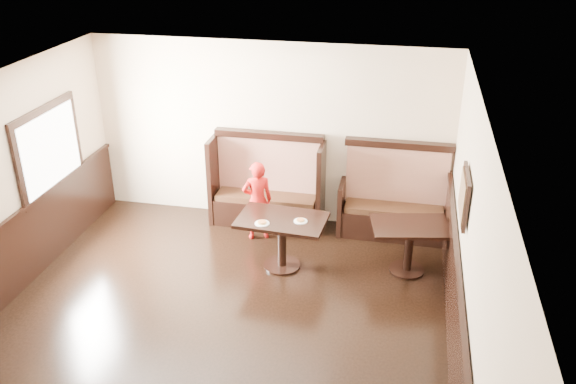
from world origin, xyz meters
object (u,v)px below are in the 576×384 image
(booth_main, at_px, (268,191))
(booth_neighbor, at_px, (394,205))
(child, at_px, (257,201))
(table_neighbor, at_px, (410,237))
(table_main, at_px, (282,230))

(booth_main, xyz_separation_m, booth_neighbor, (1.95, -0.00, -0.05))
(child, bearing_deg, table_neighbor, 144.07)
(table_main, distance_m, table_neighbor, 1.72)
(table_main, relative_size, table_neighbor, 1.08)
(booth_main, xyz_separation_m, child, (-0.03, -0.54, 0.09))
(booth_main, relative_size, table_neighbor, 1.54)
(table_neighbor, distance_m, child, 2.28)
(booth_neighbor, relative_size, child, 1.34)
(booth_main, relative_size, booth_neighbor, 1.06)
(booth_main, distance_m, table_main, 1.35)
(table_main, height_order, table_neighbor, table_main)
(table_neighbor, bearing_deg, booth_main, 143.98)
(table_neighbor, height_order, child, child)
(booth_neighbor, xyz_separation_m, child, (-1.98, -0.54, 0.13))
(booth_main, height_order, booth_neighbor, same)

